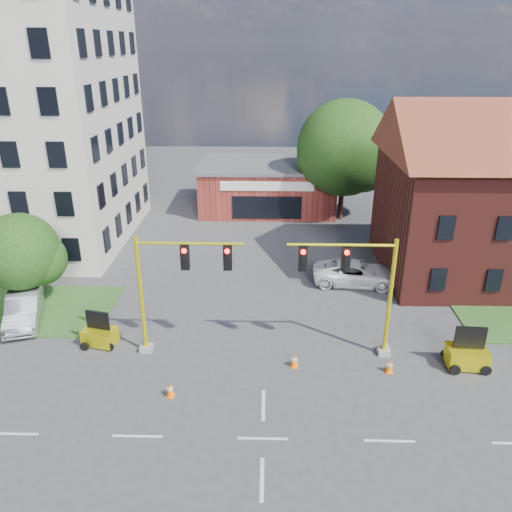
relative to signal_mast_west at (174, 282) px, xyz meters
name	(u,v)px	position (x,y,z in m)	size (l,w,h in m)	color
ground	(263,439)	(4.36, -6.00, -3.92)	(120.00, 120.00, 0.00)	#3F4042
lane_markings	(262,503)	(4.36, -9.00, -3.91)	(60.00, 36.00, 0.01)	silver
brick_shop	(267,186)	(4.36, 23.99, -1.76)	(12.40, 8.40, 4.30)	maroon
tree_large	(349,151)	(11.27, 21.08, 2.07)	(8.49, 8.08, 10.30)	#382114
tree_nw_front	(25,254)	(-9.42, 4.58, -0.60)	(4.69, 4.46, 5.71)	#382114
signal_mast_west	(174,282)	(0.00, 0.00, 0.00)	(5.30, 0.60, 6.20)	gray
signal_mast_east	(357,284)	(8.71, 0.00, 0.00)	(5.30, 0.60, 6.20)	gray
trailer_west	(100,335)	(-4.15, 0.51, -3.34)	(1.84, 1.44, 1.86)	yellow
trailer_east	(467,355)	(14.07, -0.95, -3.26)	(1.92, 1.34, 2.11)	yellow
cone_a	(170,390)	(0.23, -3.53, -3.58)	(0.40, 0.40, 0.70)	orange
cone_b	(294,361)	(5.81, -1.17, -3.58)	(0.40, 0.40, 0.70)	orange
cone_c	(389,366)	(10.30, -1.50, -3.58)	(0.40, 0.40, 0.70)	orange
cone_d	(385,346)	(10.45, 0.24, -3.58)	(0.40, 0.40, 0.70)	orange
pickup_white	(356,273)	(10.17, 7.96, -3.16)	(2.54, 5.50, 1.53)	white
sedan_silver_front	(24,308)	(-9.11, 2.75, -3.13)	(1.67, 4.80, 1.58)	#9B9DA2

